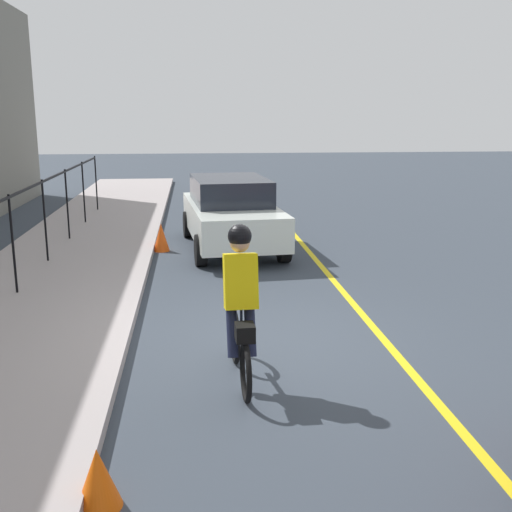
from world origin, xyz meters
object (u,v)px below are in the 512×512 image
(cyclist_lead, at_px, (240,306))
(traffic_cone_near, at_px, (98,478))
(traffic_cone_far, at_px, (161,237))
(parked_sedan_rear, at_px, (231,212))

(cyclist_lead, height_order, traffic_cone_near, cyclist_lead)
(traffic_cone_near, bearing_deg, traffic_cone_far, -0.35)
(parked_sedan_rear, height_order, traffic_cone_near, parked_sedan_rear)
(cyclist_lead, relative_size, traffic_cone_far, 2.94)
(traffic_cone_near, height_order, traffic_cone_far, traffic_cone_far)
(parked_sedan_rear, relative_size, traffic_cone_far, 7.31)
(cyclist_lead, xyz_separation_m, parked_sedan_rear, (7.20, -0.35, -0.09))
(traffic_cone_far, bearing_deg, cyclist_lead, -170.22)
(traffic_cone_near, xyz_separation_m, traffic_cone_far, (9.18, -0.06, 0.06))
(parked_sedan_rear, bearing_deg, cyclist_lead, -7.80)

